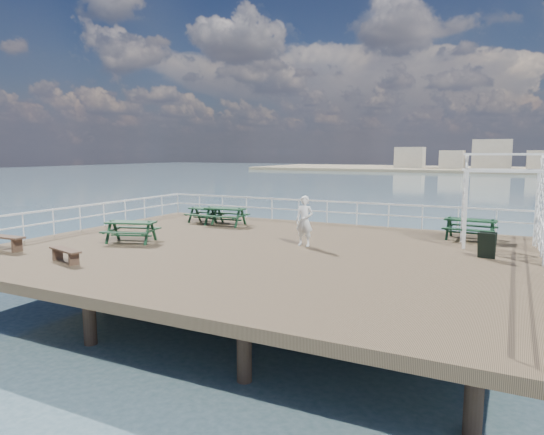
{
  "coord_description": "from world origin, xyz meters",
  "views": [
    {
      "loc": [
        7.93,
        -14.9,
        3.39
      ],
      "look_at": [
        0.39,
        0.18,
        1.1
      ],
      "focal_mm": 32.0,
      "sensor_mm": 36.0,
      "label": 1
    }
  ],
  "objects_px": {
    "picnic_table_b": "(225,213)",
    "picnic_table_d": "(131,227)",
    "person": "(305,221)",
    "flat_bench_far": "(65,252)",
    "trellis_arbor": "(502,206)",
    "picnic_table_a": "(206,212)",
    "picnic_table_c": "(470,225)",
    "flat_bench_near": "(3,239)"
  },
  "relations": [
    {
      "from": "picnic_table_b",
      "to": "trellis_arbor",
      "type": "relative_size",
      "value": 0.59
    },
    {
      "from": "picnic_table_a",
      "to": "person",
      "type": "relative_size",
      "value": 0.92
    },
    {
      "from": "picnic_table_c",
      "to": "flat_bench_far",
      "type": "bearing_deg",
      "value": -134.65
    },
    {
      "from": "picnic_table_d",
      "to": "trellis_arbor",
      "type": "relative_size",
      "value": 0.65
    },
    {
      "from": "picnic_table_b",
      "to": "person",
      "type": "xyz_separation_m",
      "value": [
        5.26,
        -3.0,
        0.33
      ]
    },
    {
      "from": "picnic_table_b",
      "to": "trellis_arbor",
      "type": "distance_m",
      "value": 11.66
    },
    {
      "from": "picnic_table_b",
      "to": "flat_bench_far",
      "type": "bearing_deg",
      "value": -96.1
    },
    {
      "from": "picnic_table_a",
      "to": "flat_bench_far",
      "type": "xyz_separation_m",
      "value": [
        0.98,
        -9.06,
        -0.2
      ]
    },
    {
      "from": "picnic_table_d",
      "to": "picnic_table_b",
      "type": "bearing_deg",
      "value": 62.5
    },
    {
      "from": "person",
      "to": "picnic_table_b",
      "type": "bearing_deg",
      "value": 154.22
    },
    {
      "from": "trellis_arbor",
      "to": "picnic_table_a",
      "type": "bearing_deg",
      "value": 170.0
    },
    {
      "from": "flat_bench_near",
      "to": "trellis_arbor",
      "type": "height_order",
      "value": "trellis_arbor"
    },
    {
      "from": "picnic_table_c",
      "to": "flat_bench_near",
      "type": "bearing_deg",
      "value": -143.38
    },
    {
      "from": "picnic_table_c",
      "to": "picnic_table_b",
      "type": "bearing_deg",
      "value": -171.3
    },
    {
      "from": "picnic_table_b",
      "to": "picnic_table_c",
      "type": "distance_m",
      "value": 10.59
    },
    {
      "from": "flat_bench_near",
      "to": "person",
      "type": "height_order",
      "value": "person"
    },
    {
      "from": "picnic_table_a",
      "to": "flat_bench_far",
      "type": "distance_m",
      "value": 9.11
    },
    {
      "from": "picnic_table_d",
      "to": "person",
      "type": "bearing_deg",
      "value": 2.27
    },
    {
      "from": "trellis_arbor",
      "to": "picnic_table_b",
      "type": "bearing_deg",
      "value": 171.13
    },
    {
      "from": "picnic_table_c",
      "to": "picnic_table_d",
      "type": "relative_size",
      "value": 0.9
    },
    {
      "from": "picnic_table_a",
      "to": "picnic_table_b",
      "type": "bearing_deg",
      "value": -10.0
    },
    {
      "from": "flat_bench_near",
      "to": "picnic_table_b",
      "type": "bearing_deg",
      "value": 63.53
    },
    {
      "from": "flat_bench_far",
      "to": "trellis_arbor",
      "type": "xyz_separation_m",
      "value": [
        11.92,
        8.64,
        1.17
      ]
    },
    {
      "from": "picnic_table_a",
      "to": "trellis_arbor",
      "type": "xyz_separation_m",
      "value": [
        12.9,
        -0.42,
        0.98
      ]
    },
    {
      "from": "picnic_table_b",
      "to": "flat_bench_near",
      "type": "height_order",
      "value": "picnic_table_b"
    },
    {
      "from": "flat_bench_far",
      "to": "picnic_table_b",
      "type": "bearing_deg",
      "value": 103.49
    },
    {
      "from": "picnic_table_a",
      "to": "flat_bench_far",
      "type": "bearing_deg",
      "value": -81.82
    },
    {
      "from": "flat_bench_far",
      "to": "person",
      "type": "xyz_separation_m",
      "value": [
        5.56,
        5.78,
        0.6
      ]
    },
    {
      "from": "picnic_table_a",
      "to": "picnic_table_b",
      "type": "xyz_separation_m",
      "value": [
        1.28,
        -0.27,
        0.08
      ]
    },
    {
      "from": "trellis_arbor",
      "to": "flat_bench_far",
      "type": "bearing_deg",
      "value": -152.22
    },
    {
      "from": "picnic_table_d",
      "to": "person",
      "type": "relative_size",
      "value": 1.2
    },
    {
      "from": "picnic_table_b",
      "to": "person",
      "type": "bearing_deg",
      "value": -33.88
    },
    {
      "from": "picnic_table_b",
      "to": "picnic_table_d",
      "type": "distance_m",
      "value": 5.33
    },
    {
      "from": "flat_bench_near",
      "to": "picnic_table_d",
      "type": "bearing_deg",
      "value": 45.39
    },
    {
      "from": "trellis_arbor",
      "to": "person",
      "type": "height_order",
      "value": "trellis_arbor"
    },
    {
      "from": "picnic_table_b",
      "to": "person",
      "type": "height_order",
      "value": "person"
    },
    {
      "from": "picnic_table_b",
      "to": "flat_bench_far",
      "type": "xyz_separation_m",
      "value": [
        -0.3,
        -8.79,
        -0.27
      ]
    },
    {
      "from": "picnic_table_c",
      "to": "person",
      "type": "relative_size",
      "value": 1.07
    },
    {
      "from": "flat_bench_near",
      "to": "person",
      "type": "distance_m",
      "value": 10.55
    },
    {
      "from": "trellis_arbor",
      "to": "person",
      "type": "bearing_deg",
      "value": -163.96
    },
    {
      "from": "picnic_table_d",
      "to": "flat_bench_far",
      "type": "height_order",
      "value": "picnic_table_d"
    },
    {
      "from": "flat_bench_near",
      "to": "trellis_arbor",
      "type": "bearing_deg",
      "value": 25.96
    }
  ]
}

